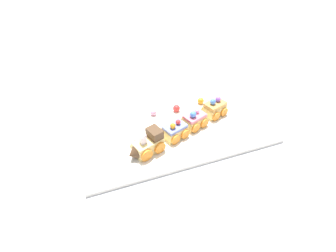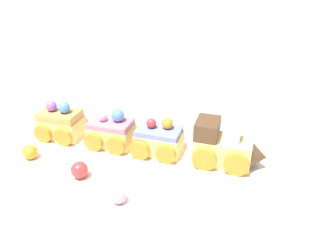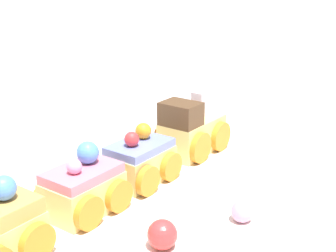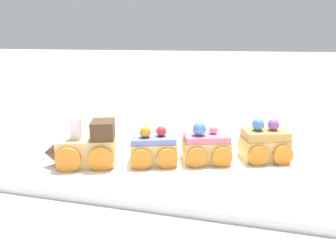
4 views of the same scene
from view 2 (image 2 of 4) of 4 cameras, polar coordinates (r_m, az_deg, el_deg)
ground_plane at (r=0.54m, az=-4.85°, el=-6.79°), size 10.00×10.00×0.00m
display_board at (r=0.54m, az=-4.88°, el=-6.27°), size 0.62×0.34×0.01m
cake_train_locomotive at (r=0.52m, az=10.06°, el=-3.82°), size 0.12×0.09×0.08m
cake_car_blueberry at (r=0.54m, az=-1.56°, el=-2.47°), size 0.09×0.08×0.06m
cake_car_strawberry at (r=0.57m, az=-9.79°, el=-1.07°), size 0.09×0.08×0.07m
cake_car_caramel at (r=0.61m, az=-18.12°, el=0.45°), size 0.09×0.08×0.07m
gumball_orange at (r=0.57m, az=-22.89°, el=-4.18°), size 0.02×0.02×0.02m
gumball_red at (r=0.50m, az=-15.16°, el=-7.38°), size 0.03×0.03×0.03m
gumball_pink at (r=0.45m, az=-8.58°, el=-12.00°), size 0.02×0.02×0.02m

